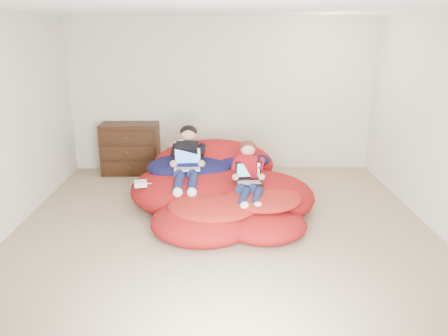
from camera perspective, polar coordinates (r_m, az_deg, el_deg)
room_shell at (r=5.17m, az=-0.08°, el=-5.92°), size 5.10×5.10×2.77m
dresser at (r=7.38m, az=-12.10°, el=2.50°), size 0.94×0.53×0.84m
beanbag_pile at (r=5.77m, az=-0.55°, el=-2.97°), size 2.46×2.35×0.88m
cream_pillow at (r=6.50m, az=-5.07°, el=2.66°), size 0.43×0.27×0.27m
older_boy at (r=5.76m, az=-4.76°, el=1.38°), size 0.34×1.06×0.70m
younger_boy at (r=5.39m, az=3.23°, el=-0.50°), size 0.36×0.89×0.64m
laptop_white at (r=5.70m, az=-4.80°, el=0.63°), size 0.34×0.28×0.24m
laptop_black at (r=5.38m, az=3.25°, el=-1.18°), size 0.35×0.32×0.24m
power_adapter at (r=5.64m, az=-10.84°, el=-2.02°), size 0.18×0.18×0.06m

